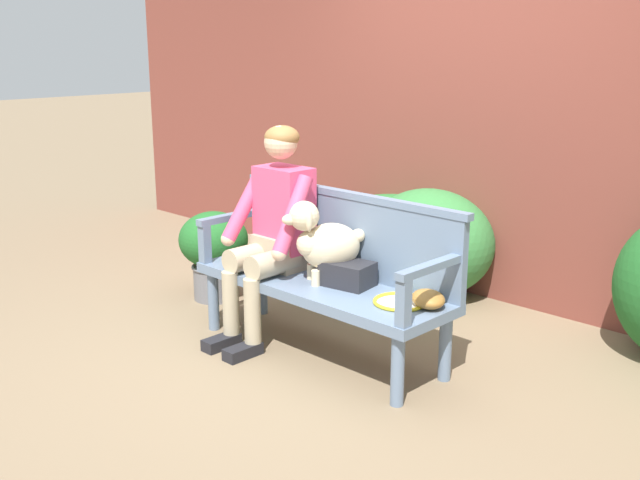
{
  "coord_description": "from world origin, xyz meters",
  "views": [
    {
      "loc": [
        2.93,
        -3.01,
        1.81
      ],
      "look_at": [
        0.0,
        0.0,
        0.69
      ],
      "focal_mm": 42.67,
      "sensor_mm": 36.0,
      "label": 1
    }
  ],
  "objects_px": {
    "potted_plant": "(214,248)",
    "baseball_glove": "(428,299)",
    "person_seated": "(274,226)",
    "dog_on_bench": "(324,241)",
    "tennis_racket": "(401,300)",
    "sports_bag": "(348,274)",
    "garden_bench": "(320,291)"
  },
  "relations": [
    {
      "from": "garden_bench",
      "to": "person_seated",
      "type": "bearing_deg",
      "value": -177.45
    },
    {
      "from": "tennis_racket",
      "to": "sports_bag",
      "type": "distance_m",
      "value": 0.39
    },
    {
      "from": "baseball_glove",
      "to": "person_seated",
      "type": "bearing_deg",
      "value": -139.87
    },
    {
      "from": "person_seated",
      "to": "baseball_glove",
      "type": "distance_m",
      "value": 1.11
    },
    {
      "from": "dog_on_bench",
      "to": "potted_plant",
      "type": "distance_m",
      "value": 1.28
    },
    {
      "from": "tennis_racket",
      "to": "potted_plant",
      "type": "height_order",
      "value": "potted_plant"
    },
    {
      "from": "baseball_glove",
      "to": "potted_plant",
      "type": "bearing_deg",
      "value": -147.91
    },
    {
      "from": "baseball_glove",
      "to": "potted_plant",
      "type": "relative_size",
      "value": 0.35
    },
    {
      "from": "garden_bench",
      "to": "dog_on_bench",
      "type": "relative_size",
      "value": 3.43
    },
    {
      "from": "person_seated",
      "to": "baseball_glove",
      "type": "bearing_deg",
      "value": 5.54
    },
    {
      "from": "person_seated",
      "to": "dog_on_bench",
      "type": "distance_m",
      "value": 0.39
    },
    {
      "from": "dog_on_bench",
      "to": "tennis_racket",
      "type": "xyz_separation_m",
      "value": [
        0.54,
        0.04,
        -0.23
      ]
    },
    {
      "from": "dog_on_bench",
      "to": "baseball_glove",
      "type": "relative_size",
      "value": 2.19
    },
    {
      "from": "garden_bench",
      "to": "baseball_glove",
      "type": "height_order",
      "value": "baseball_glove"
    },
    {
      "from": "tennis_racket",
      "to": "sports_bag",
      "type": "xyz_separation_m",
      "value": [
        -0.39,
        0.01,
        0.06
      ]
    },
    {
      "from": "person_seated",
      "to": "potted_plant",
      "type": "height_order",
      "value": "person_seated"
    },
    {
      "from": "person_seated",
      "to": "dog_on_bench",
      "type": "xyz_separation_m",
      "value": [
        0.39,
        0.03,
        -0.03
      ]
    },
    {
      "from": "tennis_racket",
      "to": "dog_on_bench",
      "type": "bearing_deg",
      "value": -176.14
    },
    {
      "from": "baseball_glove",
      "to": "sports_bag",
      "type": "xyz_separation_m",
      "value": [
        -0.55,
        -0.03,
        0.03
      ]
    },
    {
      "from": "tennis_racket",
      "to": "sports_bag",
      "type": "relative_size",
      "value": 2.01
    },
    {
      "from": "tennis_racket",
      "to": "potted_plant",
      "type": "relative_size",
      "value": 0.89
    },
    {
      "from": "potted_plant",
      "to": "sports_bag",
      "type": "bearing_deg",
      "value": -4.68
    },
    {
      "from": "garden_bench",
      "to": "person_seated",
      "type": "height_order",
      "value": "person_seated"
    },
    {
      "from": "potted_plant",
      "to": "dog_on_bench",
      "type": "bearing_deg",
      "value": -7.22
    },
    {
      "from": "garden_bench",
      "to": "tennis_racket",
      "type": "relative_size",
      "value": 2.95
    },
    {
      "from": "dog_on_bench",
      "to": "tennis_racket",
      "type": "distance_m",
      "value": 0.59
    },
    {
      "from": "baseball_glove",
      "to": "sports_bag",
      "type": "distance_m",
      "value": 0.55
    },
    {
      "from": "garden_bench",
      "to": "person_seated",
      "type": "xyz_separation_m",
      "value": [
        -0.37,
        -0.02,
        0.33
      ]
    },
    {
      "from": "person_seated",
      "to": "sports_bag",
      "type": "bearing_deg",
      "value": 8.07
    },
    {
      "from": "tennis_racket",
      "to": "person_seated",
      "type": "bearing_deg",
      "value": -175.74
    },
    {
      "from": "dog_on_bench",
      "to": "baseball_glove",
      "type": "bearing_deg",
      "value": 5.94
    },
    {
      "from": "potted_plant",
      "to": "baseball_glove",
      "type": "bearing_deg",
      "value": -2.5
    }
  ]
}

